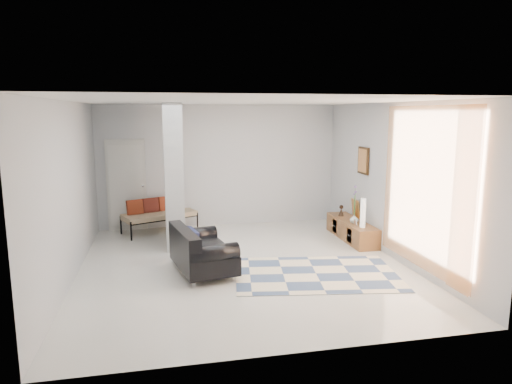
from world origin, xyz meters
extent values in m
plane|color=beige|center=(0.00, 0.00, 0.00)|extent=(6.00, 6.00, 0.00)
plane|color=white|center=(0.00, 0.00, 2.80)|extent=(6.00, 6.00, 0.00)
plane|color=silver|center=(0.00, 3.00, 1.40)|extent=(6.00, 0.00, 6.00)
plane|color=silver|center=(0.00, -3.00, 1.40)|extent=(6.00, 0.00, 6.00)
plane|color=silver|center=(-2.75, 0.00, 1.40)|extent=(0.00, 6.00, 6.00)
plane|color=silver|center=(2.75, 0.00, 1.40)|extent=(0.00, 6.00, 6.00)
cube|color=#A0A5A6|center=(-1.10, 1.60, 1.40)|extent=(0.35, 1.20, 2.80)
cube|color=beige|center=(-2.10, 2.96, 1.02)|extent=(0.85, 0.06, 2.04)
plane|color=#FF9A43|center=(2.67, -1.15, 1.45)|extent=(0.00, 2.55, 2.55)
cube|color=#34200E|center=(2.72, 1.17, 1.65)|extent=(0.04, 0.45, 0.55)
cube|color=brown|center=(2.52, 1.17, 0.20)|extent=(0.45, 1.75, 0.40)
cube|color=#34200E|center=(2.30, 0.78, 0.20)|extent=(0.02, 0.23, 0.28)
cube|color=#34200E|center=(2.30, 1.56, 0.20)|extent=(0.02, 0.23, 0.28)
cube|color=gold|center=(2.70, 1.41, 0.60)|extent=(0.09, 0.32, 0.40)
cube|color=silver|center=(2.42, 0.78, 0.46)|extent=(0.04, 0.10, 0.12)
cylinder|color=silver|center=(-0.90, -0.80, 0.05)|extent=(0.05, 0.05, 0.10)
cylinder|color=silver|center=(-1.12, 0.32, 0.05)|extent=(0.05, 0.05, 0.10)
cylinder|color=silver|center=(-0.28, -0.68, 0.05)|extent=(0.05, 0.05, 0.10)
cylinder|color=silver|center=(-0.50, 0.44, 0.05)|extent=(0.05, 0.05, 0.10)
cube|color=black|center=(-0.70, -0.18, 0.25)|extent=(1.08, 1.51, 0.30)
cube|color=black|center=(-1.01, -0.24, 0.58)|extent=(0.46, 1.39, 0.36)
cylinder|color=black|center=(-0.59, -0.74, 0.48)|extent=(0.82, 0.43, 0.28)
cylinder|color=black|center=(-0.81, 0.38, 0.48)|extent=(0.82, 0.43, 0.28)
cube|color=black|center=(-0.89, -0.22, 0.60)|extent=(0.24, 0.52, 0.31)
cylinder|color=black|center=(-1.98, 2.01, 0.20)|extent=(0.04, 0.04, 0.40)
cylinder|color=black|center=(-0.57, 2.62, 0.20)|extent=(0.04, 0.04, 0.40)
cylinder|color=black|center=(-2.23, 2.58, 0.20)|extent=(0.04, 0.04, 0.40)
cylinder|color=black|center=(-0.82, 3.19, 0.20)|extent=(0.04, 0.04, 0.40)
cube|color=beige|center=(-1.40, 2.60, 0.38)|extent=(1.69, 1.21, 0.12)
cube|color=maroon|center=(-1.92, 2.54, 0.60)|extent=(0.38, 0.29, 0.33)
cube|color=maroon|center=(-1.58, 2.68, 0.60)|extent=(0.38, 0.29, 0.33)
cube|color=maroon|center=(-1.25, 2.83, 0.60)|extent=(0.38, 0.29, 0.33)
cube|color=beige|center=(1.10, -0.67, 0.01)|extent=(2.87, 2.14, 0.01)
cylinder|color=white|center=(2.50, 0.63, 0.68)|extent=(0.10, 0.10, 0.57)
imported|color=white|center=(2.47, 0.96, 0.49)|extent=(0.17, 0.17, 0.18)
camera|label=1|loc=(-1.34, -7.45, 2.61)|focal=32.00mm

